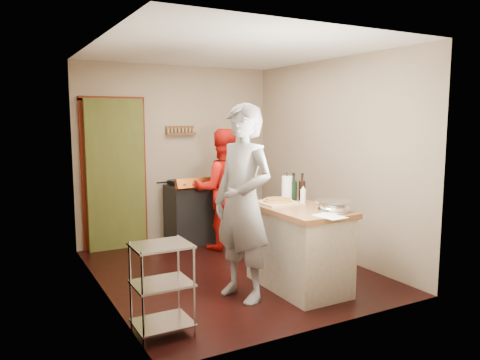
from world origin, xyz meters
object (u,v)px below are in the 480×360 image
object	(u,v)px
person_red	(222,189)
stove	(189,213)
wire_shelving	(162,285)
person_stripe	(243,203)
island	(299,245)

from	to	relation	value
person_red	stove	bearing A→B (deg)	-39.44
person_red	wire_shelving	bearing A→B (deg)	69.34
person_stripe	stove	bearing A→B (deg)	154.86
island	person_red	xyz separation A→B (m)	(-0.03, 1.80, 0.37)
stove	wire_shelving	size ratio (longest dim) A/B	1.26
island	person_red	distance (m)	1.84
island	person_stripe	size ratio (longest dim) A/B	0.65
wire_shelving	island	size ratio (longest dim) A/B	0.62
person_stripe	island	bearing A→B (deg)	70.67
wire_shelving	island	world-z (taller)	island
person_stripe	wire_shelving	bearing A→B (deg)	-85.30
stove	person_stripe	xyz separation A→B (m)	(-0.33, -2.23, 0.54)
island	wire_shelving	bearing A→B (deg)	-167.83
wire_shelving	person_red	size ratio (longest dim) A/B	0.47
person_stripe	person_red	world-z (taller)	person_stripe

